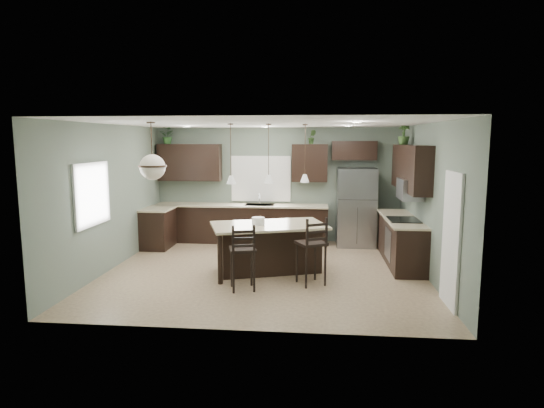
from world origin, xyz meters
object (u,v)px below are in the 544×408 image
(refrigerator, at_px, (356,207))
(bar_stool_left, at_px, (243,257))
(plant_back_left, at_px, (168,136))
(kitchen_island, at_px, (269,248))
(bar_stool_right, at_px, (311,251))
(serving_dish, at_px, (258,221))

(refrigerator, distance_m, bar_stool_left, 4.09)
(plant_back_left, bearing_deg, kitchen_island, -43.26)
(refrigerator, relative_size, plant_back_left, 4.58)
(refrigerator, height_order, bar_stool_right, refrigerator)
(kitchen_island, height_order, bar_stool_right, bar_stool_right)
(kitchen_island, relative_size, bar_stool_right, 1.75)
(refrigerator, xyz_separation_m, kitchen_island, (-1.83, -2.38, -0.46))
(kitchen_island, xyz_separation_m, plant_back_left, (-2.75, 2.59, 2.14))
(plant_back_left, bearing_deg, refrigerator, -2.54)
(refrigerator, distance_m, plant_back_left, 4.89)
(refrigerator, distance_m, kitchen_island, 3.04)
(bar_stool_left, relative_size, bar_stool_right, 0.95)
(plant_back_left, bearing_deg, bar_stool_left, -56.48)
(kitchen_island, bearing_deg, refrigerator, 34.31)
(bar_stool_left, height_order, bar_stool_right, bar_stool_right)
(refrigerator, bearing_deg, serving_dish, -129.60)
(serving_dish, xyz_separation_m, bar_stool_right, (1.00, -0.61, -0.39))
(kitchen_island, xyz_separation_m, serving_dish, (-0.19, -0.06, 0.53))
(serving_dish, bearing_deg, bar_stool_right, -31.51)
(serving_dish, height_order, bar_stool_right, bar_stool_right)
(serving_dish, distance_m, bar_stool_right, 1.23)
(serving_dish, xyz_separation_m, bar_stool_left, (-0.14, -1.01, -0.43))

